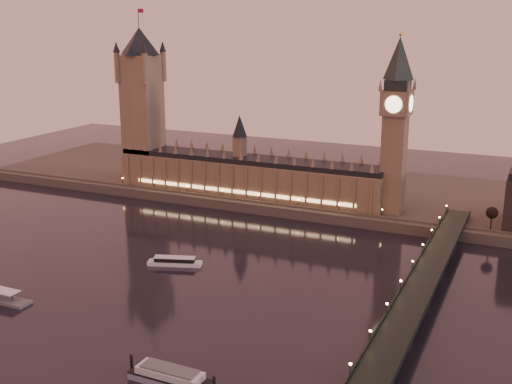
% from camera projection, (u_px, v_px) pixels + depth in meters
% --- Properties ---
extents(ground, '(700.00, 700.00, 0.00)m').
position_uv_depth(ground, '(215.00, 278.00, 299.45)').
color(ground, black).
rests_on(ground, ground).
extents(far_embankment, '(560.00, 130.00, 6.00)m').
position_uv_depth(far_embankment, '(370.00, 194.00, 431.52)').
color(far_embankment, '#423D35').
rests_on(far_embankment, ground).
extents(palace_of_westminster, '(180.00, 26.62, 52.00)m').
position_uv_depth(palace_of_westminster, '(248.00, 171.00, 416.20)').
color(palace_of_westminster, brown).
rests_on(palace_of_westminster, ground).
extents(victoria_tower, '(31.68, 31.68, 118.00)m').
position_uv_depth(victoria_tower, '(142.00, 97.00, 436.86)').
color(victoria_tower, brown).
rests_on(victoria_tower, ground).
extents(big_ben, '(17.68, 17.68, 104.00)m').
position_uv_depth(big_ben, '(396.00, 115.00, 367.41)').
color(big_ben, brown).
rests_on(big_ben, ground).
extents(westminster_bridge, '(13.20, 260.00, 15.30)m').
position_uv_depth(westminster_bridge, '(413.00, 302.00, 261.21)').
color(westminster_bridge, black).
rests_on(westminster_bridge, ground).
extents(bare_tree_0, '(6.10, 6.10, 12.40)m').
position_uv_depth(bare_tree_0, '(494.00, 214.00, 346.04)').
color(bare_tree_0, black).
rests_on(bare_tree_0, ground).
extents(cruise_boat_a, '(27.09, 13.88, 4.26)m').
position_uv_depth(cruise_boat_a, '(175.00, 262.00, 314.85)').
color(cruise_boat_a, silver).
rests_on(cruise_boat_a, ground).
extents(moored_barge, '(33.23, 8.41, 6.09)m').
position_uv_depth(moored_barge, '(170.00, 376.00, 212.03)').
color(moored_barge, '#848DA8').
rests_on(moored_barge, ground).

